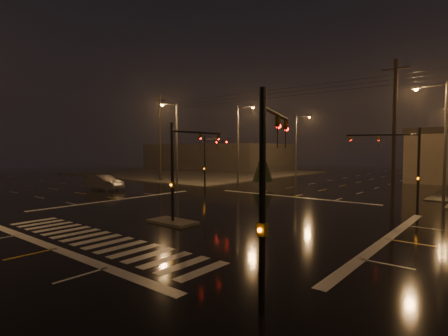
% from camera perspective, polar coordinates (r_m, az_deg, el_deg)
% --- Properties ---
extents(ground, '(140.00, 140.00, 0.00)m').
position_cam_1_polar(ground, '(24.25, -1.35, -7.44)').
color(ground, black).
rests_on(ground, ground).
extents(sidewalk_nw, '(36.00, 36.00, 0.12)m').
position_cam_1_polar(sidewalk_nw, '(66.36, -4.36, -0.75)').
color(sidewalk_nw, '#413F3A').
rests_on(sidewalk_nw, ground).
extents(median_island, '(3.00, 1.60, 0.15)m').
position_cam_1_polar(median_island, '(21.40, -8.37, -8.68)').
color(median_island, '#413F3A').
rests_on(median_island, ground).
extents(crosswalk, '(15.00, 2.60, 0.01)m').
position_cam_1_polar(crosswalk, '(18.48, -20.05, -10.92)').
color(crosswalk, beige).
rests_on(crosswalk, ground).
extents(stop_bar_near, '(16.00, 0.50, 0.01)m').
position_cam_1_polar(stop_bar_near, '(17.57, -25.77, -11.77)').
color(stop_bar_near, beige).
rests_on(stop_bar_near, ground).
extents(stop_bar_far, '(16.00, 0.50, 0.01)m').
position_cam_1_polar(stop_bar_far, '(33.30, 11.02, -4.63)').
color(stop_bar_far, beige).
rests_on(stop_bar_far, ground).
extents(commercial_block, '(30.00, 18.00, 5.60)m').
position_cam_1_polar(commercial_block, '(78.53, -1.02, 1.84)').
color(commercial_block, '#3B3634').
rests_on(commercial_block, ground).
extents(signal_mast_median, '(0.25, 4.59, 6.00)m').
position_cam_1_polar(signal_mast_median, '(21.60, -6.63, 1.28)').
color(signal_mast_median, black).
rests_on(signal_mast_median, ground).
extents(signal_mast_ne, '(4.84, 1.86, 6.00)m').
position_cam_1_polar(signal_mast_ne, '(28.94, 27.13, 1.48)').
color(signal_mast_ne, black).
rests_on(signal_mast_ne, ground).
extents(signal_mast_nw, '(4.84, 1.86, 6.00)m').
position_cam_1_polar(signal_mast_nw, '(37.73, -2.41, 2.08)').
color(signal_mast_nw, black).
rests_on(signal_mast_nw, ground).
extents(signal_mast_se, '(1.55, 3.87, 6.00)m').
position_cam_1_polar(signal_mast_se, '(9.93, 7.31, -0.97)').
color(signal_mast_se, black).
rests_on(signal_mast_se, ground).
extents(streetlight_1, '(2.77, 0.32, 10.00)m').
position_cam_1_polar(streetlight_1, '(44.94, 2.62, 4.79)').
color(streetlight_1, '#38383A').
rests_on(streetlight_1, ground).
extents(streetlight_2, '(2.77, 0.32, 10.00)m').
position_cam_1_polar(streetlight_2, '(58.60, 11.95, 4.31)').
color(streetlight_2, '#38383A').
rests_on(streetlight_2, ground).
extents(streetlight_3, '(2.77, 0.32, 10.00)m').
position_cam_1_polar(streetlight_3, '(34.48, 31.97, 4.89)').
color(streetlight_3, '#38383A').
rests_on(streetlight_3, ground).
extents(streetlight_5, '(0.32, 2.77, 10.00)m').
position_cam_1_polar(streetlight_5, '(43.03, -8.02, 4.85)').
color(streetlight_5, '#38383A').
rests_on(streetlight_5, ground).
extents(utility_pole_0, '(2.20, 0.32, 12.00)m').
position_cam_1_polar(utility_pole_0, '(49.39, -10.40, 4.97)').
color(utility_pole_0, black).
rests_on(utility_pole_0, ground).
extents(utility_pole_1, '(2.20, 0.32, 12.00)m').
position_cam_1_polar(utility_pole_1, '(33.08, 26.05, 5.71)').
color(utility_pole_1, black).
rests_on(utility_pole_1, ground).
extents(conifer_3, '(2.39, 2.39, 4.44)m').
position_cam_1_polar(conifer_3, '(41.08, 6.33, 0.43)').
color(conifer_3, black).
rests_on(conifer_3, ground).
extents(car_crossing, '(5.01, 2.37, 1.59)m').
position_cam_1_polar(car_crossing, '(40.74, -19.04, -2.23)').
color(car_crossing, '#585960').
rests_on(car_crossing, ground).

